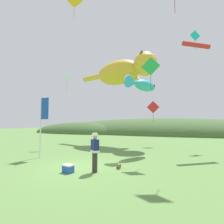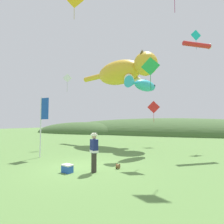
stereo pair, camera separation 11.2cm
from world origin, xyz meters
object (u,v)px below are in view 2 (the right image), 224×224
kite_spool (118,166)px  kite_fish_windsock (143,85)px  festival_attendant (94,151)px  festival_banner_pole (43,118)px  kite_diamond_teal (196,35)px  kite_tube_streamer (197,45)px  picnic_cooler (67,168)px  kite_diamond_red (154,107)px  kite_diamond_white (67,78)px  kite_giant_cat (124,72)px  kite_diamond_green (150,66)px

kite_spool → kite_fish_windsock: kite_fish_windsock is taller
festival_attendant → festival_banner_pole: size_ratio=0.45×
kite_fish_windsock → kite_diamond_teal: (4.07, 6.37, 6.02)m
kite_tube_streamer → picnic_cooler: bearing=-125.0°
kite_fish_windsock → kite_diamond_red: (-0.04, 4.97, -1.27)m
kite_spool → kite_fish_windsock: (0.19, 4.69, 4.95)m
kite_diamond_red → kite_diamond_white: 8.99m
kite_giant_cat → kite_diamond_white: kite_giant_cat is taller
festival_attendant → kite_diamond_teal: 16.53m
picnic_cooler → kite_diamond_red: size_ratio=0.26×
kite_diamond_white → festival_banner_pole: bearing=-69.3°
kite_spool → festival_attendant: bearing=-129.3°
festival_attendant → festival_banner_pole: bearing=160.8°
festival_banner_pole → kite_fish_windsock: (5.71, 4.01, 2.51)m
kite_giant_cat → kite_fish_windsock: bearing=-56.9°
kite_spool → kite_diamond_red: kite_diamond_red is taller
kite_tube_streamer → kite_diamond_red: bearing=146.8°
kite_spool → kite_diamond_teal: 16.15m
picnic_cooler → kite_diamond_red: (2.04, 11.13, 3.62)m
kite_spool → picnic_cooler: picnic_cooler is taller
festival_attendant → kite_fish_windsock: bearing=80.1°
kite_fish_windsock → kite_diamond_white: bearing=173.2°
kite_fish_windsock → kite_tube_streamer: size_ratio=1.46×
festival_banner_pole → kite_fish_windsock: size_ratio=1.21×
kite_spool → kite_tube_streamer: (4.10, 7.07, 8.33)m
festival_attendant → picnic_cooler: size_ratio=3.20×
kite_diamond_red → kite_fish_windsock: bearing=-89.6°
kite_spool → kite_giant_cat: (-2.88, 9.39, 7.60)m
festival_banner_pole → kite_diamond_teal: size_ratio=1.92×
kite_diamond_teal → kite_spool: bearing=-111.1°
festival_attendant → kite_diamond_teal: bearing=67.2°
kite_spool → festival_banner_pole: festival_banner_pole is taller
picnic_cooler → festival_banner_pole: bearing=149.5°
festival_banner_pole → kite_diamond_teal: 16.62m
kite_fish_windsock → kite_diamond_red: size_ratio=1.51×
kite_diamond_red → kite_diamond_green: size_ratio=1.04×
kite_diamond_red → kite_diamond_teal: bearing=18.8°
festival_banner_pole → kite_tube_streamer: (9.62, 6.40, 5.89)m
festival_attendant → kite_diamond_white: kite_diamond_white is taller
festival_attendant → kite_diamond_green: bearing=60.8°
festival_attendant → kite_fish_windsock: size_ratio=0.55×
picnic_cooler → festival_banner_pole: size_ratio=0.14×
festival_banner_pole → kite_diamond_green: bearing=15.7°
kite_tube_streamer → kite_diamond_green: size_ratio=1.08×
festival_attendant → kite_giant_cat: bearing=101.3°
kite_tube_streamer → kite_diamond_teal: bearing=87.7°
kite_diamond_red → kite_diamond_teal: (4.10, 1.40, 7.30)m
festival_attendant → kite_fish_windsock: kite_fish_windsock is taller
kite_giant_cat → kite_diamond_red: (3.03, 0.27, -3.92)m
kite_diamond_green → kite_diamond_teal: bearing=70.1°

